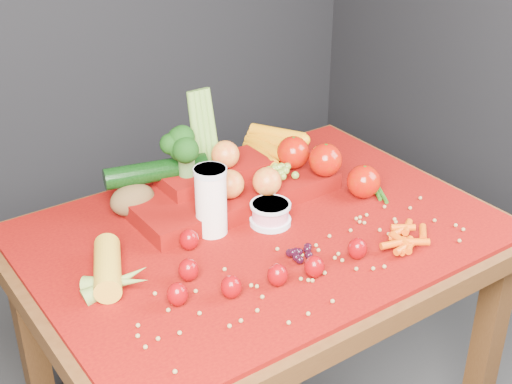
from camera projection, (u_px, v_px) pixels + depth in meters
table at (261, 266)px, 1.71m from camera, size 1.10×0.80×0.75m
red_cloth at (261, 231)px, 1.66m from camera, size 1.05×0.75×0.01m
milk_glass at (211, 199)px, 1.60m from camera, size 0.08×0.08×0.16m
yogurt_bowl at (270, 213)px, 1.66m from camera, size 0.10×0.10×0.05m
strawberry_scatter at (249, 267)px, 1.47m from camera, size 0.44×0.28×0.05m
dark_grape_cluster at (303, 253)px, 1.54m from camera, size 0.06×0.05×0.03m
soybean_scatter at (315, 267)px, 1.51m from camera, size 0.84×0.24×0.01m
corn_ear at (113, 278)px, 1.45m from camera, size 0.24×0.26×0.06m
potato at (133, 200)px, 1.70m from camera, size 0.11×0.08×0.08m
baby_carrot_pile at (408, 241)px, 1.58m from camera, size 0.17×0.18×0.03m
green_bean_pile at (378, 186)px, 1.83m from camera, size 0.14×0.12×0.01m
produce_mound at (242, 176)px, 1.76m from camera, size 0.61×0.36×0.27m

